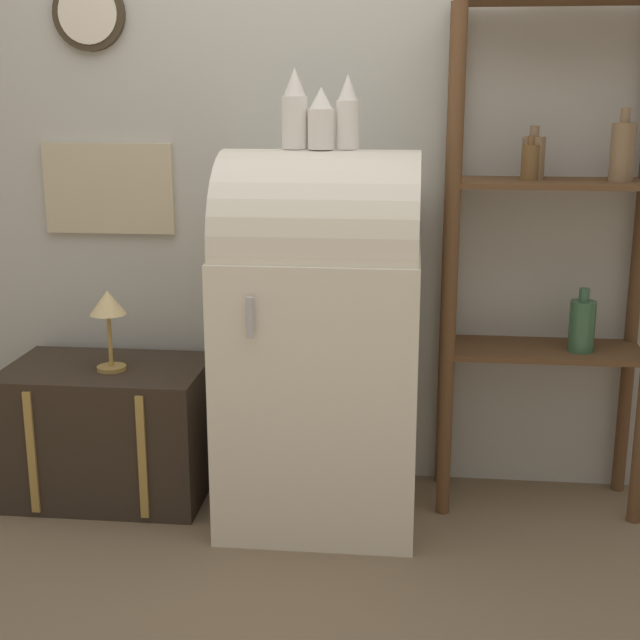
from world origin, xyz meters
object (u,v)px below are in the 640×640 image
(vase_center, at_px, (320,120))
(suitcase_trunk, at_px, (109,430))
(vase_left, at_px, (295,111))
(vase_right, at_px, (348,114))
(refrigerator, at_px, (321,332))
(desk_lamp, at_px, (108,310))

(vase_center, bearing_deg, suitcase_trunk, 176.01)
(vase_left, distance_m, vase_right, 0.18)
(refrigerator, xyz_separation_m, vase_right, (0.09, 0.01, 0.77))
(suitcase_trunk, xyz_separation_m, vase_left, (0.75, -0.04, 1.22))
(suitcase_trunk, distance_m, vase_right, 1.53)
(vase_right, bearing_deg, refrigerator, -171.51)
(refrigerator, bearing_deg, suitcase_trunk, 176.29)
(desk_lamp, bearing_deg, refrigerator, -0.98)
(refrigerator, height_order, vase_left, vase_left)
(vase_center, bearing_deg, desk_lamp, 178.74)
(refrigerator, height_order, suitcase_trunk, refrigerator)
(vase_center, bearing_deg, refrigerator, 54.43)
(refrigerator, height_order, desk_lamp, refrigerator)
(refrigerator, relative_size, vase_right, 5.37)
(refrigerator, distance_m, vase_center, 0.75)
(suitcase_trunk, bearing_deg, vase_right, -2.52)
(desk_lamp, bearing_deg, suitcase_trunk, 134.02)
(suitcase_trunk, relative_size, desk_lamp, 2.46)
(refrigerator, distance_m, vase_right, 0.78)
(vase_center, height_order, vase_right, vase_right)
(suitcase_trunk, xyz_separation_m, vase_right, (0.93, -0.04, 1.21))
(suitcase_trunk, relative_size, vase_left, 2.78)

